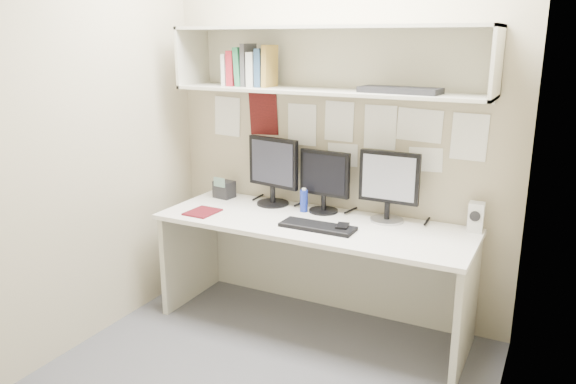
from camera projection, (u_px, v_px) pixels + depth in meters
The scene contains 19 objects.
floor at pixel (265, 376), 3.18m from camera, with size 2.40×2.00×0.01m, color #4A4A4F.
wall_back at pixel (337, 124), 3.69m from camera, with size 2.40×0.02×2.60m, color tan.
wall_front at pixel (122, 198), 1.97m from camera, with size 2.40×0.02×2.60m, color tan.
wall_left at pixel (88, 133), 3.36m from camera, with size 0.02×2.00×2.60m, color tan.
wall_right at pixel (515, 175), 2.31m from camera, with size 0.02×2.00×2.60m, color tan.
desk at pixel (313, 274), 3.64m from camera, with size 2.00×0.70×0.73m.
overhead_hutch at pixel (330, 59), 3.46m from camera, with size 2.00×0.38×0.40m.
pinned_papers at pixel (336, 132), 3.70m from camera, with size 1.92×0.01×0.48m, color white, non-canonical shape.
monitor_left at pixel (273, 168), 3.84m from camera, with size 0.40×0.22×0.47m.
monitor_center at pixel (325, 178), 3.68m from camera, with size 0.35×0.19×0.41m.
monitor_right at pixel (389, 183), 3.49m from camera, with size 0.38×0.21×0.44m.
keyboard at pixel (318, 227), 3.40m from camera, with size 0.46×0.16×0.02m, color black.
mouse at pixel (342, 227), 3.37m from camera, with size 0.07×0.11×0.03m, color black.
speaker at pixel (476, 217), 3.33m from camera, with size 0.09×0.10×0.18m.
blue_bottle at pixel (304, 201), 3.72m from camera, with size 0.05×0.05×0.16m.
maroon_notebook at pixel (203, 212), 3.71m from camera, with size 0.18×0.22×0.01m, color #500D15.
desk_phone at pixel (224, 189), 4.06m from camera, with size 0.15×0.14×0.16m.
book_stack at pixel (250, 67), 3.68m from camera, with size 0.34×0.17×0.27m.
hutch_tray at pixel (400, 90), 3.23m from camera, with size 0.47×0.18×0.03m, color black.
Camera 1 is at (1.38, -2.43, 1.84)m, focal length 35.00 mm.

